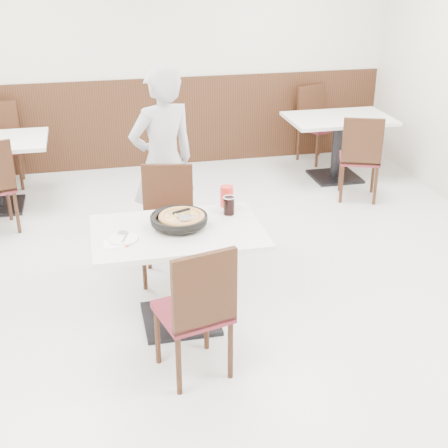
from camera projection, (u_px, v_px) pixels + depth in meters
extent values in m
plane|color=beige|center=(210.00, 304.00, 4.90)|extent=(7.00, 7.00, 0.00)
cube|color=beige|center=(150.00, 53.00, 7.44)|extent=(6.00, 0.04, 2.80)
cube|color=black|center=(154.00, 123.00, 7.77)|extent=(5.90, 0.03, 1.10)
cylinder|color=black|center=(182.00, 225.00, 4.42)|extent=(0.14, 0.14, 0.04)
cylinder|color=black|center=(179.00, 221.00, 4.42)|extent=(0.44, 0.44, 0.01)
cylinder|color=tan|center=(182.00, 219.00, 4.41)|extent=(0.32, 0.32, 0.02)
cube|color=white|center=(185.00, 218.00, 4.35)|extent=(0.09, 0.11, 0.00)
cube|color=white|center=(115.00, 244.00, 4.18)|extent=(0.15, 0.15, 0.00)
cylinder|color=white|center=(123.00, 239.00, 4.23)|extent=(0.22, 0.22, 0.01)
cube|color=white|center=(125.00, 237.00, 4.24)|extent=(0.06, 0.15, 0.00)
cylinder|color=black|center=(229.00, 206.00, 4.62)|extent=(0.09, 0.09, 0.13)
cylinder|color=red|center=(227.00, 196.00, 4.76)|extent=(0.11, 0.11, 0.16)
imported|color=#B1B0B6|center=(163.00, 163.00, 5.43)|extent=(0.72, 0.59, 1.70)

